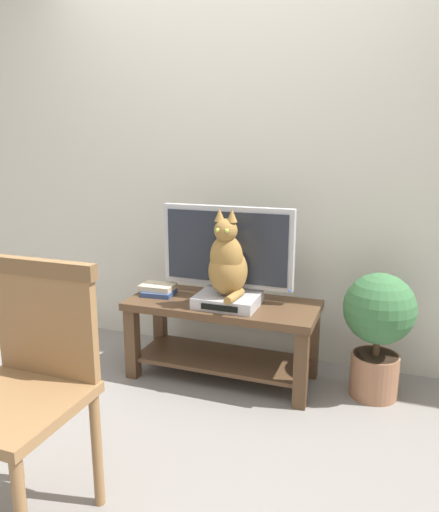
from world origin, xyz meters
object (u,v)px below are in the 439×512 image
at_px(cat, 227,263).
at_px(book_stack, 158,290).
at_px(media_box, 228,300).
at_px(potted_plant, 378,324).
at_px(wooden_chair, 27,374).
at_px(tv_stand, 222,326).
at_px(tv, 227,250).

bearing_deg(cat, book_stack, 172.35).
distance_m(media_box, potted_plant, 0.83).
bearing_deg(wooden_chair, cat, 73.94).
distance_m(tv_stand, wooden_chair, 1.32).
xyz_separation_m(cat, book_stack, (-0.47, 0.06, -0.22)).
height_order(tv, cat, cat).
height_order(media_box, book_stack, media_box).
bearing_deg(book_stack, wooden_chair, -84.57).
height_order(cat, potted_plant, cat).
bearing_deg(book_stack, tv_stand, 0.12).
distance_m(tv_stand, book_stack, 0.45).
distance_m(tv, potted_plant, 0.93).
bearing_deg(potted_plant, tv, 179.75).
bearing_deg(cat, wooden_chair, -106.06).
bearing_deg(wooden_chair, potted_plant, 49.22).
xyz_separation_m(media_box, wooden_chair, (-0.34, -1.21, 0.06)).
height_order(tv, book_stack, tv).
xyz_separation_m(tv_stand, wooden_chair, (-0.29, -1.26, 0.24)).
height_order(tv_stand, potted_plant, potted_plant).
bearing_deg(cat, potted_plant, 9.92).
distance_m(media_box, cat, 0.22).
xyz_separation_m(book_stack, potted_plant, (1.28, 0.08, -0.08)).
distance_m(tv, media_box, 0.29).
height_order(tv, potted_plant, tv).
bearing_deg(book_stack, tv, 11.38).
bearing_deg(tv_stand, cat, -50.96).
bearing_deg(tv_stand, tv, 89.98).
relative_size(tv_stand, wooden_chair, 1.15).
bearing_deg(book_stack, media_box, -6.05).
bearing_deg(cat, media_box, 94.24).
xyz_separation_m(cat, potted_plant, (0.81, 0.14, -0.31)).
bearing_deg(potted_plant, wooden_chair, -130.78).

